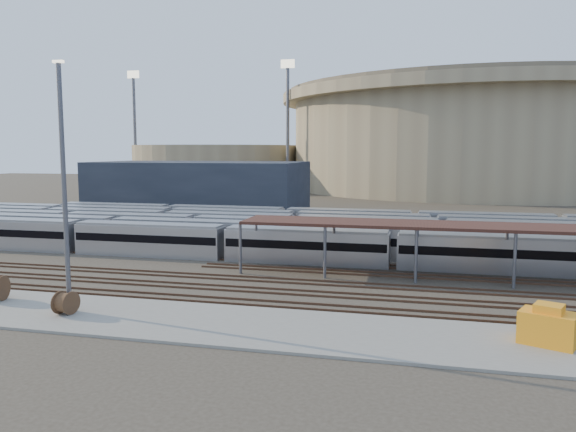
{
  "coord_description": "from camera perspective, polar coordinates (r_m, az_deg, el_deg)",
  "views": [
    {
      "loc": [
        9.86,
        -51.2,
        12.29
      ],
      "look_at": [
        -5.73,
        12.0,
        4.67
      ],
      "focal_mm": 35.0,
      "sensor_mm": 36.0,
      "label": 1
    }
  ],
  "objects": [
    {
      "name": "secondary_arena",
      "position": [
        194.28,
        -7.25,
        5.06
      ],
      "size": [
        56.0,
        56.0,
        14.0
      ],
      "primitive_type": "cylinder",
      "color": "gray",
      "rests_on": "ground"
    },
    {
      "name": "floodlight_3",
      "position": [
        212.3,
        8.58,
        8.86
      ],
      "size": [
        4.0,
        1.0,
        38.4
      ],
      "color": "#57565B",
      "rests_on": "ground"
    },
    {
      "name": "floodlight_0",
      "position": [
        166.27,
        -0.03,
        9.56
      ],
      "size": [
        4.0,
        1.0,
        38.4
      ],
      "color": "#57565B",
      "rests_on": "ground"
    },
    {
      "name": "empty_tracks",
      "position": [
        48.79,
        1.77,
        -7.81
      ],
      "size": [
        170.0,
        9.62,
        0.18
      ],
      "color": "#4C3323",
      "rests_on": "ground"
    },
    {
      "name": "cable_reel_east",
      "position": [
        45.19,
        -21.65,
        -8.19
      ],
      "size": [
        1.28,
        1.88,
        1.73
      ],
      "primitive_type": "cylinder",
      "rotation": [
        0.0,
        1.57,
        -0.2
      ],
      "color": "brown",
      "rests_on": "apron"
    },
    {
      "name": "floodlight_1",
      "position": [
        195.91,
        -15.31,
        8.89
      ],
      "size": [
        4.0,
        1.0,
        38.4
      ],
      "color": "#57565B",
      "rests_on": "ground"
    },
    {
      "name": "apron",
      "position": [
        40.99,
        -8.22,
        -10.7
      ],
      "size": [
        50.0,
        9.0,
        0.2
      ],
      "primitive_type": "cube",
      "color": "gray",
      "rests_on": "ground"
    },
    {
      "name": "subway_trains",
      "position": [
        70.98,
        6.93,
        -1.87
      ],
      "size": [
        128.82,
        23.9,
        3.6
      ],
      "color": "#AEAFB3",
      "rests_on": "ground"
    },
    {
      "name": "ground",
      "position": [
        53.57,
        2.9,
        -6.59
      ],
      "size": [
        420.0,
        420.0,
        0.0
      ],
      "primitive_type": "plane",
      "color": "#383026",
      "rests_on": "ground"
    },
    {
      "name": "stadium",
      "position": [
        191.85,
        18.55,
        7.58
      ],
      "size": [
        124.0,
        124.0,
        32.5
      ],
      "color": "gray",
      "rests_on": "ground"
    },
    {
      "name": "service_building",
      "position": [
        115.52,
        -9.04,
        2.98
      ],
      "size": [
        42.0,
        20.0,
        10.0
      ],
      "primitive_type": "cube",
      "color": "#1E232D",
      "rests_on": "ground"
    },
    {
      "name": "yellow_equipment",
      "position": [
        39.33,
        24.91,
        -10.3
      ],
      "size": [
        3.83,
        3.17,
        2.05
      ],
      "primitive_type": "cube",
      "rotation": [
        0.0,
        0.0,
        -0.4
      ],
      "color": "orange",
      "rests_on": "apron"
    },
    {
      "name": "inspection_shed",
      "position": [
        56.99,
        26.03,
        -1.37
      ],
      "size": [
        60.3,
        6.0,
        5.3
      ],
      "color": "#57565B",
      "rests_on": "ground"
    },
    {
      "name": "yard_light_pole",
      "position": [
        44.7,
        -21.8,
        2.7
      ],
      "size": [
        0.81,
        0.36,
        18.56
      ],
      "color": "#57565B",
      "rests_on": "apron"
    }
  ]
}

